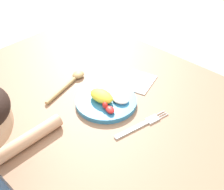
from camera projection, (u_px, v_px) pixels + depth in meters
name	position (u px, v px, depth m)	size (l,w,h in m)	color
dining_table	(107.00, 125.00, 1.15)	(1.24, 0.88, 0.76)	#956E54
plate	(106.00, 100.00, 1.05)	(0.22, 0.22, 0.05)	teal
fork	(142.00, 125.00, 0.97)	(0.07, 0.21, 0.01)	silver
spoon	(71.00, 81.00, 1.15)	(0.08, 0.23, 0.02)	tan
napkin	(138.00, 81.00, 1.16)	(0.11, 0.14, 0.00)	white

